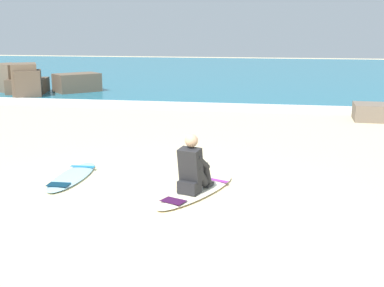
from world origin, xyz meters
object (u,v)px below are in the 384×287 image
at_px(surfboard_main, 197,191).
at_px(surfer_seated, 193,169).
at_px(shoreline_rock, 371,112).
at_px(surfboard_spare_near, 72,176).

relative_size(surfboard_main, surfer_seated, 2.28).
bearing_deg(surfboard_main, shoreline_rock, 62.15).
xyz_separation_m(surfboard_main, surfboard_spare_near, (-2.36, 0.43, 0.00)).
height_order(surfer_seated, surfboard_spare_near, surfer_seated).
relative_size(surfboard_main, surfboard_spare_near, 1.14).
distance_m(surfboard_main, shoreline_rock, 8.39).
bearing_deg(surfboard_spare_near, shoreline_rock, 48.05).
height_order(surfboard_spare_near, shoreline_rock, shoreline_rock).
relative_size(surfboard_spare_near, shoreline_rock, 1.85).
bearing_deg(surfboard_main, surfboard_spare_near, 169.76).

